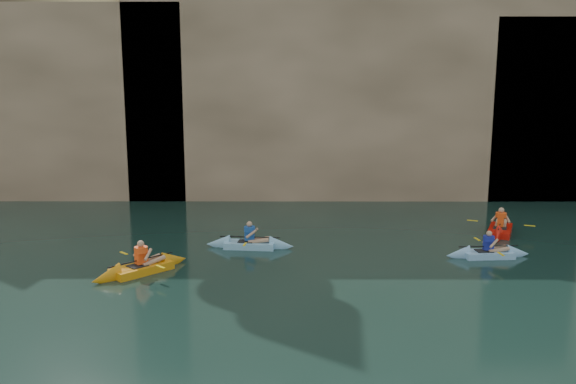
{
  "coord_description": "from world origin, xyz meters",
  "views": [
    {
      "loc": [
        -1.48,
        -7.77,
        5.69
      ],
      "look_at": [
        -1.53,
        7.36,
        3.0
      ],
      "focal_mm": 35.0,
      "sensor_mm": 36.0,
      "label": 1
    }
  ],
  "objects": [
    {
      "name": "cliff",
      "position": [
        0.0,
        30.0,
        6.0
      ],
      "size": [
        70.0,
        16.0,
        12.0
      ],
      "primitive_type": "cube",
      "color": "#CCBA7D",
      "rests_on": "ground"
    },
    {
      "name": "cliff_slab_center",
      "position": [
        2.0,
        22.6,
        5.7
      ],
      "size": [
        24.0,
        2.4,
        11.4
      ],
      "primitive_type": "cube",
      "color": "tan",
      "rests_on": "ground"
    },
    {
      "name": "sea_cave_center",
      "position": [
        -4.0,
        21.95,
        1.6
      ],
      "size": [
        3.5,
        1.0,
        3.2
      ],
      "primitive_type": "cube",
      "color": "black",
      "rests_on": "ground"
    },
    {
      "name": "sea_cave_east",
      "position": [
        10.0,
        21.95,
        2.25
      ],
      "size": [
        5.0,
        1.0,
        4.5
      ],
      "primitive_type": "cube",
      "color": "black",
      "rests_on": "ground"
    },
    {
      "name": "kayaker_orange",
      "position": [
        -6.22,
        9.46,
        0.16
      ],
      "size": [
        2.95,
        3.03,
        1.31
      ],
      "rotation": [
        0.0,
        0.0,
        0.81
      ],
      "color": "orange",
      "rests_on": "ground"
    },
    {
      "name": "kayaker_ltblue_near",
      "position": [
        5.46,
        11.19,
        0.15
      ],
      "size": [
        3.04,
        2.34,
        1.18
      ],
      "rotation": [
        0.0,
        0.0,
        0.08
      ],
      "color": "#86B7E1",
      "rests_on": "ground"
    },
    {
      "name": "kayaker_red_far",
      "position": [
        7.13,
        14.58,
        0.16
      ],
      "size": [
        2.41,
        3.64,
        1.34
      ],
      "rotation": [
        0.0,
        0.0,
        1.15
      ],
      "color": "red",
      "rests_on": "ground"
    },
    {
      "name": "kayaker_ltblue_mid",
      "position": [
        -2.97,
        12.37,
        0.15
      ],
      "size": [
        3.34,
        2.45,
        1.25
      ],
      "rotation": [
        0.0,
        0.0,
        -0.1
      ],
      "color": "#84BDDE",
      "rests_on": "ground"
    }
  ]
}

